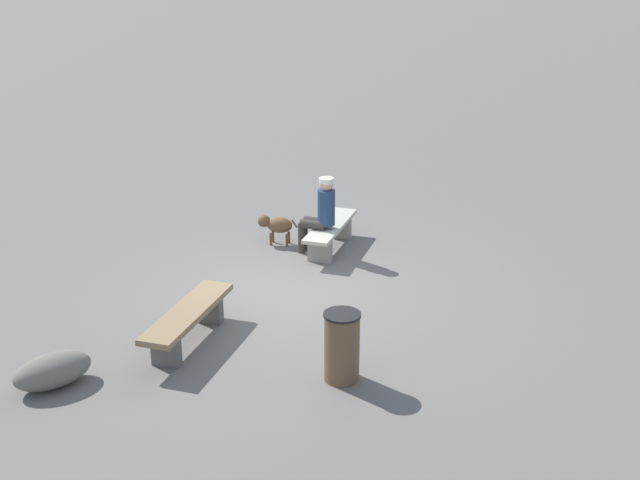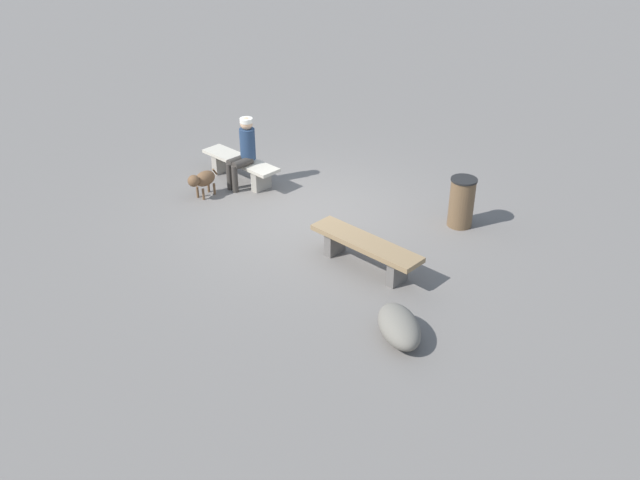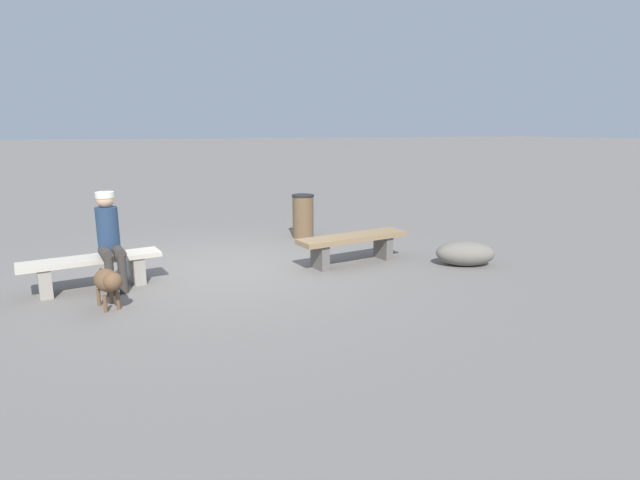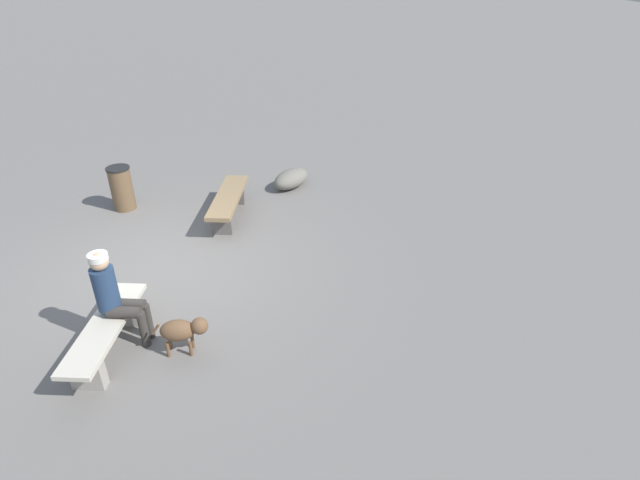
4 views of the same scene
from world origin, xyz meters
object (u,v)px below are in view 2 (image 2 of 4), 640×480
at_px(seated_person, 244,148).
at_px(trash_bin, 462,202).
at_px(dog, 202,179).
at_px(boulder, 399,326).
at_px(bench_right, 241,166).
at_px(bench_left, 365,248).

height_order(seated_person, trash_bin, seated_person).
bearing_deg(seated_person, trash_bin, -157.96).
relative_size(dog, trash_bin, 0.79).
height_order(trash_bin, boulder, trash_bin).
distance_m(dog, boulder, 5.20).
distance_m(seated_person, dog, 0.96).
relative_size(dog, boulder, 0.74).
bearing_deg(boulder, trash_bin, -60.28).
bearing_deg(boulder, seated_person, -9.35).
relative_size(trash_bin, boulder, 0.93).
bearing_deg(bench_right, boulder, 161.01).
bearing_deg(bench_left, boulder, 144.60).
height_order(bench_right, boulder, bench_right).
bearing_deg(trash_bin, bench_right, 28.23).
xyz_separation_m(bench_left, seated_person, (3.56, -0.08, 0.41)).
xyz_separation_m(seated_person, trash_bin, (-3.50, -2.06, -0.32)).
relative_size(seated_person, dog, 1.94).
distance_m(bench_right, dog, 0.95).
xyz_separation_m(dog, trash_bin, (-3.54, -2.93, 0.08)).
distance_m(trash_bin, boulder, 3.36).
xyz_separation_m(bench_right, seated_person, (-0.25, 0.05, 0.44)).
bearing_deg(boulder, bench_right, -9.47).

